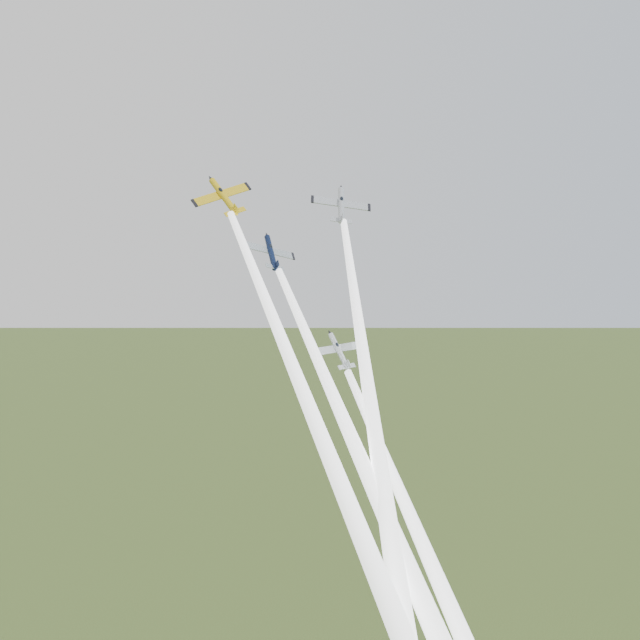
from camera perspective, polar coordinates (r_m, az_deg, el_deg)
The scene contains 8 objects.
plane_yellow at distance 109.37m, azimuth -6.86°, elevation 8.71°, with size 8.55×8.48×1.34m, color gold, non-canonical shape.
smoke_trail_yellow at distance 88.42m, azimuth 0.02°, elevation -8.14°, with size 2.61×2.61×68.60m, color white, non-canonical shape.
plane_navy at distance 107.28m, azimuth -3.51°, elevation 4.82°, with size 7.68×7.62×1.20m, color black, non-canonical shape.
smoke_trail_navy at distance 91.13m, azimuth 3.14°, elevation -10.36°, with size 2.61×2.61×59.07m, color white, non-canonical shape.
plane_silver_right at distance 116.50m, azimuth 1.52°, elevation 8.16°, with size 8.81×8.74×1.38m, color #B2B8C1, non-canonical shape.
smoke_trail_silver_right at distance 93.47m, azimuth 3.89°, elevation -7.78°, with size 2.61×2.61×68.04m, color white, non-canonical shape.
plane_silver_low at distance 101.05m, azimuth 1.35°, elevation -2.21°, with size 6.85×6.80×1.07m, color silver, non-canonical shape.
smoke_trail_silver_low at distance 89.81m, azimuth 8.53°, elevation -18.09°, with size 2.61×2.61×55.37m, color white, non-canonical shape.
Camera 1 is at (-34.89, -103.13, 101.51)m, focal length 45.00 mm.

